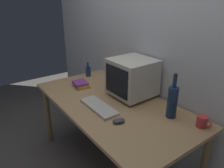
# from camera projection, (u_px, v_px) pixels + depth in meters

# --- Properties ---
(ground_plane) EXTENTS (6.00, 6.00, 0.00)m
(ground_plane) POSITION_uv_depth(u_px,v_px,m) (112.00, 165.00, 2.28)
(ground_plane) COLOR #56514C
(back_wall) EXTENTS (4.00, 0.08, 2.50)m
(back_wall) POSITION_uv_depth(u_px,v_px,m) (153.00, 42.00, 2.06)
(back_wall) COLOR silver
(back_wall) RESTS_ON ground
(desk) EXTENTS (1.67, 0.86, 0.75)m
(desk) POSITION_uv_depth(u_px,v_px,m) (112.00, 109.00, 2.02)
(desk) COLOR tan
(desk) RESTS_ON ground
(crt_monitor) EXTENTS (0.39, 0.39, 0.37)m
(crt_monitor) POSITION_uv_depth(u_px,v_px,m) (132.00, 77.00, 2.04)
(crt_monitor) COLOR beige
(crt_monitor) RESTS_ON desk
(keyboard) EXTENTS (0.42, 0.15, 0.02)m
(keyboard) POSITION_uv_depth(u_px,v_px,m) (99.00, 107.00, 1.88)
(keyboard) COLOR beige
(keyboard) RESTS_ON desk
(computer_mouse) EXTENTS (0.08, 0.11, 0.04)m
(computer_mouse) POSITION_uv_depth(u_px,v_px,m) (119.00, 121.00, 1.66)
(computer_mouse) COLOR #3F3F47
(computer_mouse) RESTS_ON desk
(bottle_tall) EXTENTS (0.08, 0.08, 0.38)m
(bottle_tall) POSITION_uv_depth(u_px,v_px,m) (172.00, 101.00, 1.70)
(bottle_tall) COLOR navy
(bottle_tall) RESTS_ON desk
(bottle_short) EXTENTS (0.06, 0.06, 0.17)m
(bottle_short) POSITION_uv_depth(u_px,v_px,m) (88.00, 71.00, 2.60)
(bottle_short) COLOR navy
(bottle_short) RESTS_ON desk
(book_stack) EXTENTS (0.20, 0.17, 0.06)m
(book_stack) POSITION_uv_depth(u_px,v_px,m) (81.00, 84.00, 2.31)
(book_stack) COLOR gold
(book_stack) RESTS_ON desk
(mug) EXTENTS (0.12, 0.08, 0.09)m
(mug) POSITION_uv_depth(u_px,v_px,m) (202.00, 122.00, 1.60)
(mug) COLOR #CC383D
(mug) RESTS_ON desk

